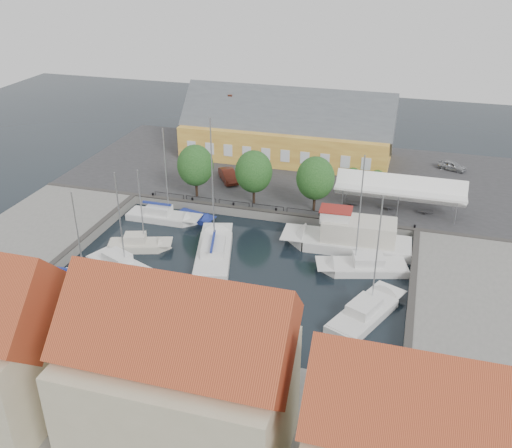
{
  "coord_description": "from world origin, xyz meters",
  "views": [
    {
      "loc": [
        14.8,
        -45.08,
        28.37
      ],
      "look_at": [
        0.0,
        6.0,
        1.5
      ],
      "focal_mm": 40.0,
      "sensor_mm": 36.0,
      "label": 1
    }
  ],
  "objects_px": {
    "trawler": "(352,239)",
    "west_boat_b": "(139,246)",
    "car_silver": "(452,166)",
    "launch_nw": "(194,218)",
    "center_sailboat": "(214,254)",
    "warehouse": "(283,132)",
    "car_red": "(228,175)",
    "tent_canopy": "(400,189)",
    "west_boat_a": "(162,218)",
    "west_boat_c": "(121,267)",
    "east_boat_c": "(365,314)",
    "west_boat_d": "(79,287)",
    "east_boat_a": "(364,268)",
    "launch_sw": "(49,303)"
  },
  "relations": [
    {
      "from": "trawler",
      "to": "launch_sw",
      "type": "xyz_separation_m",
      "value": [
        -23.74,
        -17.21,
        -0.93
      ]
    },
    {
      "from": "car_red",
      "to": "west_boat_b",
      "type": "height_order",
      "value": "west_boat_b"
    },
    {
      "from": "tent_canopy",
      "to": "east_boat_c",
      "type": "height_order",
      "value": "east_boat_c"
    },
    {
      "from": "warehouse",
      "to": "trawler",
      "type": "bearing_deg",
      "value": -60.25
    },
    {
      "from": "west_boat_a",
      "to": "west_boat_c",
      "type": "xyz_separation_m",
      "value": [
        0.66,
        -10.9,
        -0.01
      ]
    },
    {
      "from": "car_red",
      "to": "east_boat_c",
      "type": "relative_size",
      "value": 0.4
    },
    {
      "from": "west_boat_b",
      "to": "east_boat_a",
      "type": "bearing_deg",
      "value": 5.34
    },
    {
      "from": "east_boat_a",
      "to": "launch_sw",
      "type": "bearing_deg",
      "value": -152.76
    },
    {
      "from": "car_silver",
      "to": "west_boat_d",
      "type": "xyz_separation_m",
      "value": [
        -32.49,
        -37.31,
        -1.34
      ]
    },
    {
      "from": "car_red",
      "to": "warehouse",
      "type": "bearing_deg",
      "value": 35.08
    },
    {
      "from": "east_boat_c",
      "to": "tent_canopy",
      "type": "bearing_deg",
      "value": 86.24
    },
    {
      "from": "launch_sw",
      "to": "car_silver",
      "type": "bearing_deg",
      "value": 49.84
    },
    {
      "from": "center_sailboat",
      "to": "launch_sw",
      "type": "height_order",
      "value": "center_sailboat"
    },
    {
      "from": "car_silver",
      "to": "west_boat_c",
      "type": "height_order",
      "value": "west_boat_c"
    },
    {
      "from": "east_boat_c",
      "to": "west_boat_b",
      "type": "bearing_deg",
      "value": 167.26
    },
    {
      "from": "center_sailboat",
      "to": "trawler",
      "type": "xyz_separation_m",
      "value": [
        12.75,
        5.68,
        0.65
      ]
    },
    {
      "from": "west_boat_a",
      "to": "launch_nw",
      "type": "xyz_separation_m",
      "value": [
        3.36,
        1.23,
        -0.18
      ]
    },
    {
      "from": "east_boat_a",
      "to": "west_boat_a",
      "type": "xyz_separation_m",
      "value": [
        -22.96,
        4.64,
        0.01
      ]
    },
    {
      "from": "center_sailboat",
      "to": "east_boat_c",
      "type": "distance_m",
      "value": 16.54
    },
    {
      "from": "launch_nw",
      "to": "center_sailboat",
      "type": "bearing_deg",
      "value": -55.9
    },
    {
      "from": "car_silver",
      "to": "trawler",
      "type": "xyz_separation_m",
      "value": [
        -10.02,
        -22.8,
        -0.6
      ]
    },
    {
      "from": "car_red",
      "to": "east_boat_c",
      "type": "height_order",
      "value": "east_boat_c"
    },
    {
      "from": "trawler",
      "to": "west_boat_b",
      "type": "distance_m",
      "value": 21.63
    },
    {
      "from": "warehouse",
      "to": "east_boat_a",
      "type": "bearing_deg",
      "value": -61.17
    },
    {
      "from": "center_sailboat",
      "to": "car_red",
      "type": "bearing_deg",
      "value": 103.92
    },
    {
      "from": "launch_nw",
      "to": "tent_canopy",
      "type": "bearing_deg",
      "value": 16.16
    },
    {
      "from": "warehouse",
      "to": "west_boat_b",
      "type": "height_order",
      "value": "warehouse"
    },
    {
      "from": "car_red",
      "to": "trawler",
      "type": "bearing_deg",
      "value": -66.45
    },
    {
      "from": "west_boat_b",
      "to": "west_boat_c",
      "type": "height_order",
      "value": "west_boat_c"
    },
    {
      "from": "car_silver",
      "to": "east_boat_a",
      "type": "height_order",
      "value": "east_boat_a"
    },
    {
      "from": "west_boat_b",
      "to": "west_boat_c",
      "type": "distance_m",
      "value": 4.16
    },
    {
      "from": "car_silver",
      "to": "launch_sw",
      "type": "bearing_deg",
      "value": 160.67
    },
    {
      "from": "east_boat_a",
      "to": "launch_nw",
      "type": "relative_size",
      "value": 2.43
    },
    {
      "from": "tent_canopy",
      "to": "car_silver",
      "type": "distance_m",
      "value": 15.98
    },
    {
      "from": "car_silver",
      "to": "east_boat_a",
      "type": "xyz_separation_m",
      "value": [
        -8.25,
        -26.87,
        -1.35
      ]
    },
    {
      "from": "warehouse",
      "to": "east_boat_a",
      "type": "xyz_separation_m",
      "value": [
        14.35,
        -26.07,
        -4.17
      ]
    },
    {
      "from": "west_boat_a",
      "to": "west_boat_b",
      "type": "relative_size",
      "value": 1.23
    },
    {
      "from": "warehouse",
      "to": "car_silver",
      "type": "distance_m",
      "value": 22.78
    },
    {
      "from": "car_red",
      "to": "east_boat_c",
      "type": "bearing_deg",
      "value": -82.1
    },
    {
      "from": "tent_canopy",
      "to": "car_red",
      "type": "distance_m",
      "value": 21.25
    },
    {
      "from": "east_boat_a",
      "to": "launch_sw",
      "type": "xyz_separation_m",
      "value": [
        -25.52,
        -13.14,
        -0.17
      ]
    },
    {
      "from": "west_boat_a",
      "to": "launch_nw",
      "type": "distance_m",
      "value": 3.58
    },
    {
      "from": "warehouse",
      "to": "west_boat_c",
      "type": "height_order",
      "value": "warehouse"
    },
    {
      "from": "east_boat_a",
      "to": "launch_nw",
      "type": "bearing_deg",
      "value": 163.31
    },
    {
      "from": "car_red",
      "to": "west_boat_b",
      "type": "distance_m",
      "value": 17.77
    },
    {
      "from": "warehouse",
      "to": "west_boat_c",
      "type": "relative_size",
      "value": 2.67
    },
    {
      "from": "car_red",
      "to": "launch_nw",
      "type": "bearing_deg",
      "value": -128.64
    },
    {
      "from": "west_boat_c",
      "to": "west_boat_d",
      "type": "distance_m",
      "value": 4.6
    },
    {
      "from": "west_boat_b",
      "to": "launch_nw",
      "type": "distance_m",
      "value": 8.49
    },
    {
      "from": "warehouse",
      "to": "west_boat_a",
      "type": "xyz_separation_m",
      "value": [
        -8.61,
        -21.42,
        -4.16
      ]
    }
  ]
}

